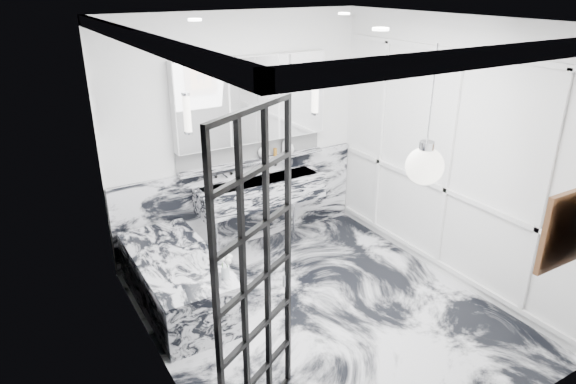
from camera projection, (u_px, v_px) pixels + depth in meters
floor at (322, 313)px, 5.16m from camera, size 3.60×3.60×0.00m
ceiling at (331, 20)px, 4.08m from camera, size 3.60×3.60×0.00m
wall_back at (239, 135)px, 6.04m from camera, size 3.60×0.00×3.60m
wall_front at (492, 275)px, 3.20m from camera, size 3.60×0.00×3.60m
wall_left at (152, 224)px, 3.86m from camera, size 0.00×3.60×3.60m
wall_right at (451, 155)px, 5.38m from camera, size 0.00×3.60×3.60m
marble_clad_back at (242, 204)px, 6.36m from camera, size 3.18×0.05×1.05m
marble_clad_left at (155, 231)px, 3.89m from camera, size 0.02×3.56×2.68m
panel_molding at (449, 164)px, 5.41m from camera, size 0.03×3.40×2.30m
soap_bottle_a at (285, 146)px, 6.33m from camera, size 0.09×0.09×0.22m
soap_bottle_b at (289, 147)px, 6.36m from camera, size 0.10×0.10×0.17m
soap_bottle_c at (289, 147)px, 6.37m from camera, size 0.15×0.15×0.16m
face_pot at (264, 152)px, 6.20m from camera, size 0.14×0.14×0.14m
amber_bottle at (275, 152)px, 6.28m from camera, size 0.04×0.04×0.10m
flower_vase at (225, 272)px, 4.73m from camera, size 0.08×0.08×0.12m
crittall_door at (256, 283)px, 3.49m from camera, size 0.79×0.47×2.39m
artwork at (569, 228)px, 3.59m from camera, size 0.49×0.05×0.49m
pendant_light at (425, 166)px, 3.41m from camera, size 0.25×0.25×0.25m
trough_sink at (261, 192)px, 6.18m from camera, size 1.60×0.45×0.30m
ledge at (254, 161)px, 6.18m from camera, size 1.90×0.14×0.04m
subway_tile at (251, 149)px, 6.18m from camera, size 1.90×0.03×0.23m
mirror_cabinet at (252, 100)px, 5.89m from camera, size 1.90×0.16×1.00m
sconce_left at (188, 114)px, 5.45m from camera, size 0.07×0.07×0.40m
sconce_right at (316, 97)px, 6.22m from camera, size 0.07×0.07×0.40m
bathtub at (178, 280)px, 5.21m from camera, size 0.75×1.65×0.55m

